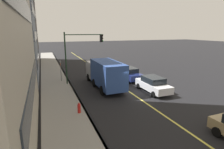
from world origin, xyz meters
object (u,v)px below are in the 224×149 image
at_px(car_white, 153,84).
at_px(traffic_light_mast, 80,49).
at_px(truck_blue, 105,73).
at_px(fire_hydrant, 79,109).
at_px(car_navy, 129,73).
at_px(street_sign_post, 61,69).

bearing_deg(car_white, traffic_light_mast, 47.56).
height_order(car_white, traffic_light_mast, traffic_light_mast).
bearing_deg(car_white, truck_blue, 49.81).
xyz_separation_m(traffic_light_mast, fire_hydrant, (-8.36, 1.92, -3.76)).
distance_m(car_navy, street_sign_post, 8.75).
bearing_deg(fire_hydrant, car_white, -72.82).
xyz_separation_m(car_navy, street_sign_post, (1.88, 8.50, 0.85)).
xyz_separation_m(car_white, street_sign_post, (7.35, 8.57, 0.83)).
bearing_deg(street_sign_post, car_white, -130.63).
bearing_deg(truck_blue, car_white, -130.19).
distance_m(car_white, traffic_light_mast, 9.25).
distance_m(truck_blue, street_sign_post, 5.87).
height_order(car_white, truck_blue, truck_blue).
relative_size(car_white, street_sign_post, 1.59).
xyz_separation_m(truck_blue, traffic_light_mast, (2.30, 2.20, 2.58)).
relative_size(car_navy, traffic_light_mast, 0.78).
xyz_separation_m(truck_blue, fire_hydrant, (-6.06, 4.12, -1.18)).
relative_size(truck_blue, fire_hydrant, 8.68).
height_order(truck_blue, fire_hydrant, truck_blue).
xyz_separation_m(car_white, traffic_light_mast, (5.81, 6.35, 3.40)).
xyz_separation_m(car_white, fire_hydrant, (-2.56, 8.27, -0.36)).
distance_m(truck_blue, fire_hydrant, 7.42).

